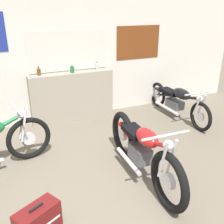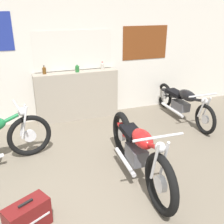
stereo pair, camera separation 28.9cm
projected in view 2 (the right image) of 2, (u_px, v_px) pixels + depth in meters
name	position (u px, v px, depth m)	size (l,w,h in m)	color
ground_plane	(83.00, 222.00, 3.05)	(24.00, 24.00, 0.00)	#706656
wall_back	(42.00, 55.00, 5.31)	(10.00, 0.07, 2.80)	silver
sill_counter	(77.00, 96.00, 5.68)	(1.77, 0.28, 1.05)	gray
bottle_leftmost	(44.00, 70.00, 5.30)	(0.07, 0.07, 0.17)	#5B3814
bottle_left_center	(77.00, 68.00, 5.45)	(0.08, 0.08, 0.18)	#23662D
bottle_center	(102.00, 66.00, 5.68)	(0.07, 0.07, 0.17)	#B7B2A8
motorcycle_black	(183.00, 102.00, 5.70)	(0.64, 2.14, 0.76)	black
motorcycle_red	(138.00, 151.00, 3.67)	(0.64, 2.10, 0.95)	black
hard_case_darkred	(28.00, 217.00, 2.89)	(0.54, 0.43, 0.38)	maroon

